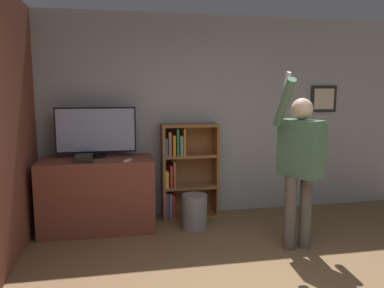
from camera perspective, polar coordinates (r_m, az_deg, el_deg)
wall_back at (r=5.14m, az=1.13°, el=4.24°), size 6.22×0.09×2.70m
tv_ledge at (r=4.77m, az=-14.17°, el=-7.45°), size 1.35×0.63×0.88m
television at (r=4.74m, az=-14.42°, el=1.85°), size 0.97×0.22×0.62m
game_console at (r=4.53m, az=-16.12°, el=-2.08°), size 0.19×0.20×0.08m
remote_loose at (r=4.43m, az=-9.79°, el=-2.49°), size 0.10×0.14×0.02m
bookshelf at (r=5.02m, az=-1.17°, el=-4.05°), size 0.75×0.28×1.27m
person at (r=4.11m, az=16.17°, el=-2.20°), size 0.59×0.56×1.89m
waste_bin at (r=4.71m, az=0.39°, el=-10.26°), size 0.31×0.31×0.43m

